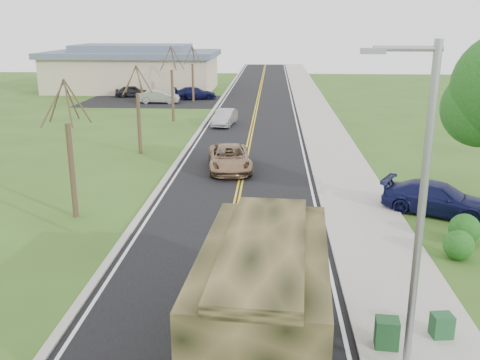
# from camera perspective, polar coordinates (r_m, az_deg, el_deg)

# --- Properties ---
(ground) EXTENTS (160.00, 160.00, 0.00)m
(ground) POSITION_cam_1_polar(r_m,az_deg,el_deg) (14.58, -3.88, -18.32)
(ground) COLOR #364F1A
(ground) RESTS_ON ground
(road) EXTENTS (8.00, 120.00, 0.01)m
(road) POSITION_cam_1_polar(r_m,az_deg,el_deg) (52.55, 1.68, 7.37)
(road) COLOR black
(road) RESTS_ON ground
(curb_right) EXTENTS (0.30, 120.00, 0.12)m
(curb_right) POSITION_cam_1_polar(r_m,az_deg,el_deg) (52.58, 6.24, 7.35)
(curb_right) COLOR #9E998E
(curb_right) RESTS_ON ground
(sidewalk_right) EXTENTS (3.20, 120.00, 0.10)m
(sidewalk_right) POSITION_cam_1_polar(r_m,az_deg,el_deg) (52.69, 8.16, 7.29)
(sidewalk_right) COLOR #9E998E
(sidewalk_right) RESTS_ON ground
(curb_left) EXTENTS (0.30, 120.00, 0.10)m
(curb_left) POSITION_cam_1_polar(r_m,az_deg,el_deg) (52.84, -2.86, 7.46)
(curb_left) COLOR #9E998E
(curb_left) RESTS_ON ground
(street_light) EXTENTS (1.65, 0.22, 8.00)m
(street_light) POSITION_cam_1_polar(r_m,az_deg,el_deg) (12.44, 18.40, -2.59)
(street_light) COLOR gray
(street_light) RESTS_ON ground
(bare_tree_a) EXTENTS (1.93, 2.26, 6.08)m
(bare_tree_a) POSITION_cam_1_polar(r_m,az_deg,el_deg) (24.20, -17.60, 2.10)
(bare_tree_a) COLOR #38281C
(bare_tree_a) RESTS_ON ground
(bare_tree_b) EXTENTS (1.83, 2.14, 5.73)m
(bare_tree_b) POSITION_cam_1_polar(r_m,az_deg,el_deg) (35.44, -10.76, 6.71)
(bare_tree_b) COLOR #38281C
(bare_tree_b) RESTS_ON ground
(bare_tree_c) EXTENTS (2.04, 2.39, 6.42)m
(bare_tree_c) POSITION_cam_1_polar(r_m,az_deg,el_deg) (47.01, -7.23, 9.58)
(bare_tree_c) COLOR #38281C
(bare_tree_c) RESTS_ON ground
(bare_tree_d) EXTENTS (1.88, 2.20, 5.91)m
(bare_tree_d) POSITION_cam_1_polar(r_m,az_deg,el_deg) (58.80, -5.06, 10.79)
(bare_tree_d) COLOR #38281C
(bare_tree_d) RESTS_ON ground
(commercial_building) EXTENTS (25.50, 21.50, 5.65)m
(commercial_building) POSITION_cam_1_polar(r_m,az_deg,el_deg) (70.32, -11.25, 11.58)
(commercial_building) COLOR tan
(commercial_building) RESTS_ON ground
(military_truck) EXTENTS (3.13, 7.82, 3.83)m
(military_truck) POSITION_cam_1_polar(r_m,az_deg,el_deg) (12.86, 2.78, -11.98)
(military_truck) COLOR black
(military_truck) RESTS_ON ground
(suv_champagne) EXTENTS (3.05, 5.44, 1.44)m
(suv_champagne) POSITION_cam_1_polar(r_m,az_deg,el_deg) (31.12, -1.13, 2.35)
(suv_champagne) COLOR #906E51
(suv_champagne) RESTS_ON ground
(sedan_silver) EXTENTS (1.96, 4.25, 1.35)m
(sedan_silver) POSITION_cam_1_polar(r_m,az_deg,el_deg) (44.93, -1.65, 6.68)
(sedan_silver) COLOR #A1A1A6
(sedan_silver) RESTS_ON ground
(pickup_navy) EXTENTS (5.29, 4.06, 1.43)m
(pickup_navy) POSITION_cam_1_polar(r_m,az_deg,el_deg) (25.56, 20.39, -1.89)
(pickup_navy) COLOR #11143E
(pickup_navy) RESTS_ON ground
(utility_box_near) EXTENTS (0.64, 0.55, 0.80)m
(utility_box_near) POSITION_cam_1_polar(r_m,az_deg,el_deg) (15.06, 15.39, -15.45)
(utility_box_near) COLOR #174320
(utility_box_near) RESTS_ON sidewalk_right
(utility_box_far) EXTENTS (0.60, 0.52, 0.65)m
(utility_box_far) POSITION_cam_1_polar(r_m,az_deg,el_deg) (15.97, 20.72, -14.30)
(utility_box_far) COLOR #1B4B26
(utility_box_far) RESTS_ON sidewalk_right
(lot_car_dark) EXTENTS (4.16, 2.30, 1.34)m
(lot_car_dark) POSITION_cam_1_polar(r_m,az_deg,el_deg) (63.66, -11.39, 9.26)
(lot_car_dark) COLOR black
(lot_car_dark) RESTS_ON ground
(lot_car_silver) EXTENTS (4.34, 1.57, 1.42)m
(lot_car_silver) POSITION_cam_1_polar(r_m,az_deg,el_deg) (58.25, -8.63, 8.79)
(lot_car_silver) COLOR #A6A6AA
(lot_car_silver) RESTS_ON ground
(lot_car_navy) EXTENTS (5.02, 2.97, 1.36)m
(lot_car_navy) POSITION_cam_1_polar(r_m,az_deg,el_deg) (60.83, -4.80, 9.21)
(lot_car_navy) COLOR #0E1034
(lot_car_navy) RESTS_ON ground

